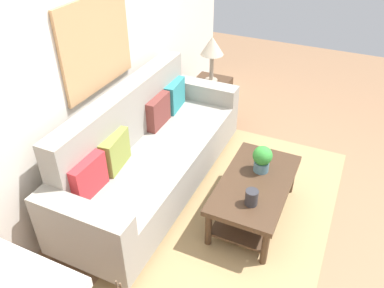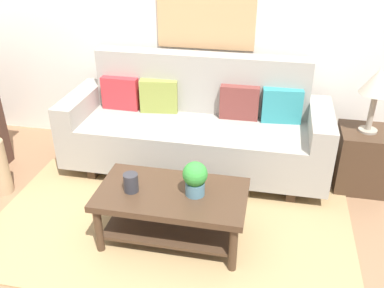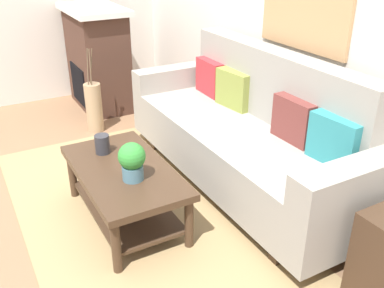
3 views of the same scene
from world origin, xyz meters
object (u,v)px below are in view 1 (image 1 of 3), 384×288
Objects in this scene: table_lamp at (212,48)px; framed_painting at (97,44)px; potted_plant_tabletop at (262,158)px; side_table at (210,100)px; tabletop_vase at (252,197)px; throw_pillow_crimson at (88,177)px; couch at (151,154)px; coffee_table at (255,191)px; throw_pillow_maroon at (157,111)px; throw_pillow_teal at (174,95)px; throw_pillow_olive at (115,151)px.

framed_painting is at bearing 162.54° from table_lamp.
potted_plant_tabletop is 1.71m from side_table.
tabletop_vase is 2.15m from table_lamp.
couch is at bearing -9.08° from throw_pillow_crimson.
tabletop_vase is (-0.29, -0.05, 0.19)m from coffee_table.
potted_plant_tabletop reaches higher than side_table.
potted_plant_tabletop is 0.28× the size of framed_painting.
couch is 0.48m from throw_pillow_maroon.
coffee_table is 0.35m from tabletop_vase.
framed_painting reaches higher than throw_pillow_teal.
side_table is at bearing 38.37° from potted_plant_tabletop.
table_lamp is (0.00, 0.00, 0.71)m from side_table.
throw_pillow_teal is at bearing 0.00° from throw_pillow_olive.
throw_pillow_teal is 0.82m from table_lamp.
side_table is at bearing -90.00° from table_lamp.
couch is at bearing 179.48° from table_lamp.
framed_painting reaches higher than side_table.
couch reaches higher than tabletop_vase.
throw_pillow_crimson is 1.37× the size of potted_plant_tabletop.
throw_pillow_olive reaches higher than tabletop_vase.
throw_pillow_teal is 0.38× the size of framed_painting.
table_lamp is (1.52, -0.01, 0.56)m from couch.
throw_pillow_teal is at bearing 57.81° from coffee_table.
throw_pillow_teal is 2.56× the size of tabletop_vase.
coffee_table is 7.82× the size of tabletop_vase.
couch is 4.37× the size of side_table.
coffee_table is 1.83m from side_table.
potted_plant_tabletop is (0.59, -1.18, -0.11)m from throw_pillow_olive.
framed_painting is (0.78, 0.34, 0.80)m from throw_pillow_crimson.
potted_plant_tabletop is at bearing -98.98° from throw_pillow_maroon.
throw_pillow_crimson is at bearing 180.00° from throw_pillow_teal.
side_table is (1.91, -0.14, -0.40)m from throw_pillow_olive.
side_table is 0.60× the size of framed_painting.
throw_pillow_maroon is 0.33× the size of coffee_table.
side_table is at bearing 31.56° from tabletop_vase.
tabletop_vase is at bearing -103.33° from couch.
potted_plant_tabletop is at bearing -141.63° from table_lamp.
coffee_table is 1.96× the size of side_table.
couch reaches higher than coffee_table.
table_lamp is at bearing 31.56° from tabletop_vase.
throw_pillow_crimson reaches higher than side_table.
tabletop_vase is at bearing -99.48° from framed_painting.
potted_plant_tabletop is 0.47× the size of side_table.
couch is 1.15m from framed_painting.
throw_pillow_teal is 0.33× the size of coffee_table.
throw_pillow_teal is at bearing 64.07° from potted_plant_tabletop.
throw_pillow_teal is at bearing -23.68° from framed_painting.
throw_pillow_olive is 1.25m from tabletop_vase.
tabletop_vase is (0.51, -1.24, -0.18)m from throw_pillow_crimson.
side_table is (1.49, 1.05, -0.03)m from coffee_table.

